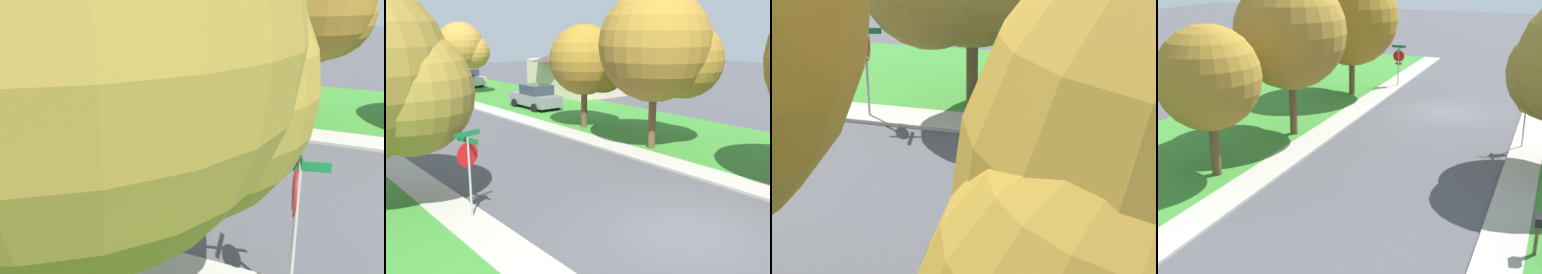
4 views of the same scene
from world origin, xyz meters
The scene contains 11 objects.
ground_plane centered at (0.00, 0.00, 0.00)m, with size 120.00×120.00×0.00m, color #4C4C51.
sidewalk_east centered at (4.70, 12.00, 0.05)m, with size 1.40×56.00×0.10m, color #ADA89E.
lawn_east centered at (9.40, 12.00, 0.04)m, with size 8.00×56.00×0.08m, color #38842D.
sidewalk_west centered at (-4.70, 12.00, 0.05)m, with size 1.40×56.00×0.10m, color #ADA89E.
stop_sign_far_corner centered at (-4.47, 4.63, 1.89)m, with size 0.90×0.90×2.77m.
car_grey_behind_trees centered at (7.57, 19.51, 0.87)m, with size 2.08×4.32×1.76m.
car_white_driveway_right centered at (8.90, 33.93, 0.87)m, with size 2.39×4.47×1.76m.
tree_sidewalk_mid centered at (6.54, 12.30, 3.80)m, with size 4.25×3.95×5.91m.
tree_corner_large centered at (6.22, 6.64, 4.75)m, with size 5.58×5.19×7.52m.
tree_sidewalk_near centered at (6.55, 28.92, 4.01)m, with size 4.30×4.00×6.15m.
house_right_setback centered at (15.93, 23.58, 2.38)m, with size 9.27×8.11×4.60m.
Camera 2 is at (-9.92, -7.54, 5.75)m, focal length 42.46 mm.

